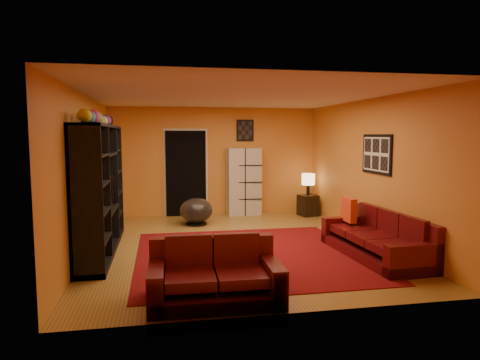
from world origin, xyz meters
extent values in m
plane|color=olive|center=(0.00, 0.00, 0.00)|extent=(6.00, 6.00, 0.00)
plane|color=white|center=(0.00, 0.00, 2.60)|extent=(6.00, 6.00, 0.00)
plane|color=orange|center=(0.00, 3.00, 1.30)|extent=(6.00, 0.00, 6.00)
plane|color=orange|center=(0.00, -3.00, 1.30)|extent=(6.00, 0.00, 6.00)
plane|color=orange|center=(-2.50, 0.00, 1.30)|extent=(0.00, 6.00, 6.00)
plane|color=orange|center=(2.50, 0.00, 1.30)|extent=(0.00, 6.00, 6.00)
cube|color=#590A0E|center=(0.10, -0.70, 0.01)|extent=(3.60, 3.60, 0.01)
cube|color=black|center=(-0.70, 2.96, 1.02)|extent=(0.95, 0.10, 2.04)
cube|color=black|center=(2.48, -0.30, 1.60)|extent=(0.03, 1.00, 0.70)
cube|color=black|center=(0.75, 2.98, 2.05)|extent=(0.42, 0.03, 0.52)
cube|color=black|center=(-2.27, 0.00, 1.05)|extent=(0.45, 3.00, 2.10)
imported|color=black|center=(-2.23, 0.09, 1.00)|extent=(0.96, 0.13, 0.55)
cube|color=#45090D|center=(2.05, -1.16, 0.16)|extent=(1.00, 2.22, 0.32)
cube|color=#45090D|center=(2.40, -1.14, 0.42)|extent=(0.29, 2.18, 0.85)
cube|color=#45090D|center=(2.10, -2.15, 0.31)|extent=(0.90, 0.22, 0.62)
cube|color=#45090D|center=(2.00, -0.16, 0.31)|extent=(0.90, 0.22, 0.62)
cube|color=#45090D|center=(2.04, -1.76, 0.47)|extent=(0.70, 0.62, 0.12)
cube|color=#45090D|center=(2.01, -1.16, 0.47)|extent=(0.70, 0.62, 0.12)
cube|color=#45090D|center=(1.98, -0.55, 0.47)|extent=(0.70, 0.62, 0.12)
cube|color=#45090D|center=(-0.70, -2.50, 0.16)|extent=(1.55, 0.95, 0.32)
cube|color=#45090D|center=(-0.69, -2.13, 0.42)|extent=(1.53, 0.22, 0.85)
cube|color=#45090D|center=(-0.02, -2.52, 0.31)|extent=(0.20, 0.92, 0.62)
cube|color=#45090D|center=(-1.37, -2.48, 0.31)|extent=(0.20, 0.92, 0.62)
cube|color=#45090D|center=(-0.41, -2.55, 0.47)|extent=(0.58, 0.71, 0.12)
cube|color=#45090D|center=(-0.99, -2.53, 0.47)|extent=(0.58, 0.71, 0.12)
cube|color=red|center=(1.95, -0.36, 0.63)|extent=(0.12, 0.42, 0.42)
cylinder|color=silver|center=(-0.15, -1.40, 0.43)|extent=(0.85, 0.85, 0.02)
cylinder|color=black|center=(0.09, -1.50, 0.21)|extent=(0.05, 0.05, 0.41)
cylinder|color=black|center=(-0.19, -1.14, 0.21)|extent=(0.05, 0.05, 0.41)
cylinder|color=black|center=(-0.36, -1.57, 0.21)|extent=(0.05, 0.05, 0.41)
cube|color=#BCB7AE|center=(0.68, 2.80, 0.81)|extent=(0.83, 0.41, 1.62)
cylinder|color=black|center=(-0.55, 1.84, 0.02)|extent=(0.44, 0.44, 0.03)
cylinder|color=black|center=(-0.55, 1.84, 0.10)|extent=(0.06, 0.06, 0.15)
ellipsoid|color=#3F3739|center=(-0.55, 1.84, 0.32)|extent=(0.71, 0.71, 0.53)
cube|color=black|center=(2.18, 2.41, 0.25)|extent=(0.47, 0.47, 0.50)
cylinder|color=black|center=(2.18, 2.41, 0.62)|extent=(0.08, 0.08, 0.25)
cylinder|color=#EEC382|center=(2.18, 2.41, 0.88)|extent=(0.31, 0.31, 0.27)
camera|label=1|loc=(-1.29, -7.30, 1.93)|focal=32.00mm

